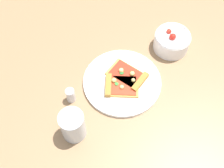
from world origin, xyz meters
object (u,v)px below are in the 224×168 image
object	(u,v)px
pizza_slice_near	(129,76)
pepper_shaker	(70,94)
pizza_slice_far	(119,86)
plate	(122,82)
soda_glass	(73,126)
salad_bowl	(172,41)

from	to	relation	value
pizza_slice_near	pepper_shaker	bearing A→B (deg)	-82.92
pizza_slice_far	pepper_shaker	distance (m)	0.17
plate	soda_glass	world-z (taller)	soda_glass
salad_bowl	pizza_slice_near	bearing A→B (deg)	-62.94
plate	pepper_shaker	distance (m)	0.19
salad_bowl	pepper_shaker	xyz separation A→B (m)	(0.13, -0.41, -0.00)
soda_glass	pepper_shaker	xyz separation A→B (m)	(-0.12, 0.01, -0.02)
pizza_slice_near	soda_glass	xyz separation A→B (m)	(0.15, -0.23, 0.03)
pizza_slice_near	soda_glass	distance (m)	0.27
pizza_slice_far	pepper_shaker	size ratio (longest dim) A/B	1.96
plate	salad_bowl	size ratio (longest dim) A/B	2.08
pizza_slice_near	salad_bowl	bearing A→B (deg)	117.06
pizza_slice_far	pepper_shaker	xyz separation A→B (m)	(-0.00, -0.17, 0.01)
pizza_slice_far	pepper_shaker	world-z (taller)	pepper_shaker
plate	pizza_slice_far	bearing A→B (deg)	-41.52
pizza_slice_near	pepper_shaker	world-z (taller)	pepper_shaker
plate	salad_bowl	xyz separation A→B (m)	(-0.11, 0.22, 0.03)
pepper_shaker	pizza_slice_near	bearing A→B (deg)	97.08
soda_glass	pizza_slice_near	bearing A→B (deg)	123.10
pizza_slice_far	salad_bowl	bearing A→B (deg)	117.94
plate	pepper_shaker	world-z (taller)	pepper_shaker
pepper_shaker	soda_glass	bearing A→B (deg)	-6.08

